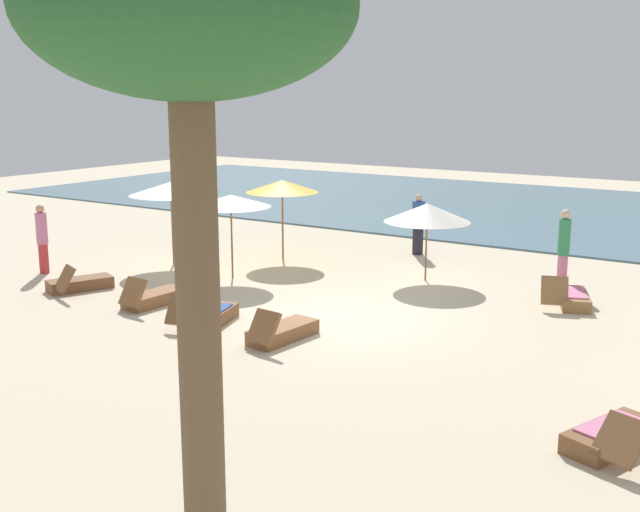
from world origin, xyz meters
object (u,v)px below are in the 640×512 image
(umbrella_2, at_px, (427,213))
(lounger_2, at_px, (209,316))
(umbrella_4, at_px, (231,201))
(lounger_5, at_px, (153,297))
(umbrella_6, at_px, (171,188))
(person_1, at_px, (184,204))
(person_0, at_px, (564,248))
(person_2, at_px, (418,224))
(umbrella_3, at_px, (282,186))
(palm_1, at_px, (189,26))
(person_3, at_px, (42,238))
(lounger_0, at_px, (612,436))
(lounger_3, at_px, (572,298))
(lounger_4, at_px, (79,283))
(lounger_1, at_px, (281,332))

(umbrella_2, height_order, lounger_2, umbrella_2)
(umbrella_4, height_order, lounger_5, umbrella_4)
(umbrella_6, distance_m, person_1, 4.56)
(umbrella_2, distance_m, person_0, 3.37)
(lounger_5, xyz_separation_m, person_2, (2.53, 8.21, 0.72))
(umbrella_3, relative_size, umbrella_4, 1.05)
(person_2, bearing_deg, lounger_2, -93.27)
(umbrella_2, xyz_separation_m, palm_1, (3.35, -12.12, 3.53))
(person_3, bearing_deg, lounger_2, -9.52)
(lounger_0, bearing_deg, umbrella_6, 158.33)
(umbrella_3, relative_size, lounger_2, 1.28)
(umbrella_6, relative_size, lounger_2, 1.30)
(lounger_5, bearing_deg, umbrella_4, 92.79)
(umbrella_3, xyz_separation_m, lounger_3, (8.25, -0.43, -1.91))
(umbrella_4, xyz_separation_m, lounger_4, (-2.29, -3.01, -1.82))
(person_0, bearing_deg, person_3, -154.14)
(umbrella_4, relative_size, person_1, 1.10)
(person_1, bearing_deg, umbrella_3, -14.56)
(lounger_1, xyz_separation_m, lounger_5, (-3.87, 0.47, 0.00))
(person_1, distance_m, person_3, 6.14)
(lounger_5, distance_m, person_1, 8.65)
(lounger_1, relative_size, lounger_2, 0.97)
(lounger_0, relative_size, palm_1, 0.29)
(lounger_2, relative_size, person_3, 0.97)
(lounger_1, distance_m, lounger_5, 3.90)
(lounger_4, height_order, person_1, person_1)
(umbrella_3, bearing_deg, person_2, 42.94)
(umbrella_3, height_order, lounger_0, umbrella_3)
(lounger_0, xyz_separation_m, person_0, (-3.05, 8.20, 0.84))
(umbrella_3, relative_size, palm_1, 0.36)
(umbrella_2, relative_size, person_2, 1.22)
(umbrella_3, relative_size, person_2, 1.27)
(umbrella_6, bearing_deg, lounger_5, -52.71)
(lounger_3, distance_m, lounger_4, 11.50)
(umbrella_2, distance_m, lounger_5, 6.98)
(umbrella_4, bearing_deg, lounger_0, -24.40)
(lounger_2, bearing_deg, umbrella_6, 140.43)
(lounger_0, relative_size, lounger_4, 1.03)
(umbrella_2, bearing_deg, person_1, 171.78)
(lounger_4, bearing_deg, person_1, 112.82)
(lounger_0, bearing_deg, person_1, 151.27)
(lounger_0, relative_size, person_1, 0.92)
(umbrella_4, distance_m, lounger_5, 3.48)
(person_1, relative_size, palm_1, 0.31)
(umbrella_4, relative_size, person_0, 1.10)
(lounger_2, relative_size, lounger_5, 1.05)
(lounger_3, height_order, person_1, person_1)
(umbrella_2, distance_m, person_1, 9.54)
(umbrella_2, height_order, umbrella_6, umbrella_6)
(umbrella_2, bearing_deg, umbrella_6, -162.48)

